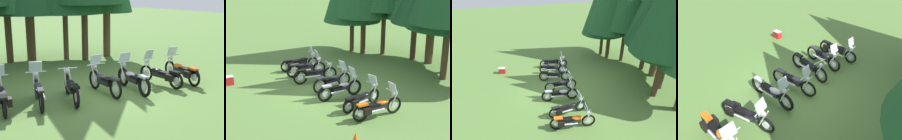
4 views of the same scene
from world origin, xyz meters
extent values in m
plane|color=#547A38|center=(0.00, 0.00, 0.00)|extent=(80.00, 80.00, 0.00)
torus|color=black|center=(-3.73, -0.01, 0.33)|extent=(0.27, 0.67, 0.67)
cylinder|color=silver|center=(-3.73, -0.01, 0.33)|extent=(0.12, 0.26, 0.26)
cube|color=black|center=(-3.51, 0.78, 0.45)|extent=(0.43, 0.84, 0.26)
ellipsoid|color=black|center=(-3.46, 1.00, 0.61)|extent=(0.42, 0.63, 0.20)
cube|color=black|center=(-3.57, 0.56, 0.58)|extent=(0.39, 0.59, 0.10)
cube|color=black|center=(-3.71, 0.07, 0.65)|extent=(0.31, 0.48, 0.08)
cylinder|color=silver|center=(-3.24, 1.48, 0.63)|extent=(0.13, 0.34, 0.65)
cylinder|color=silver|center=(-3.43, 0.57, 0.35)|extent=(0.29, 0.80, 0.08)
cube|color=black|center=(-3.50, 0.14, 0.43)|extent=(0.22, 0.35, 0.26)
torus|color=black|center=(-2.16, 1.08, 0.37)|extent=(0.36, 0.74, 0.75)
cylinder|color=silver|center=(-2.16, 1.08, 0.37)|extent=(0.15, 0.29, 0.29)
torus|color=black|center=(-2.66, -0.28, 0.37)|extent=(0.36, 0.74, 0.75)
cylinder|color=silver|center=(-2.66, -0.28, 0.37)|extent=(0.15, 0.29, 0.29)
cube|color=black|center=(-2.41, 0.40, 0.49)|extent=(0.44, 0.74, 0.25)
ellipsoid|color=#2D2D33|center=(-2.34, 0.58, 0.64)|extent=(0.42, 0.57, 0.20)
cube|color=black|center=(-2.48, 0.21, 0.61)|extent=(0.39, 0.53, 0.10)
cube|color=#2D2D33|center=(-2.63, -0.21, 0.72)|extent=(0.33, 0.48, 0.08)
cylinder|color=silver|center=(-2.25, 1.05, 0.67)|extent=(0.16, 0.33, 0.65)
cylinder|color=silver|center=(-2.10, 1.00, 0.67)|extent=(0.16, 0.33, 0.65)
cylinder|color=silver|center=(-2.20, 0.95, 1.01)|extent=(0.68, 0.28, 0.04)
sphere|color=silver|center=(-2.17, 1.03, 0.89)|extent=(0.22, 0.22, 0.17)
cylinder|color=silver|center=(-2.34, 0.20, 0.39)|extent=(0.32, 0.70, 0.08)
cube|color=silver|center=(-2.20, 0.97, 1.19)|extent=(0.47, 0.30, 0.39)
torus|color=black|center=(-1.02, 0.87, 0.37)|extent=(0.36, 0.73, 0.74)
cylinder|color=silver|center=(-1.02, 0.87, 0.37)|extent=(0.15, 0.29, 0.29)
torus|color=black|center=(-1.59, -0.61, 0.37)|extent=(0.36, 0.73, 0.74)
cylinder|color=silver|center=(-1.59, -0.61, 0.37)|extent=(0.15, 0.29, 0.29)
cube|color=black|center=(-1.30, 0.13, 0.47)|extent=(0.49, 0.82, 0.21)
ellipsoid|color=black|center=(-1.22, 0.33, 0.60)|extent=(0.46, 0.63, 0.17)
cube|color=black|center=(-1.38, -0.08, 0.57)|extent=(0.43, 0.59, 0.10)
cube|color=black|center=(-1.56, -0.54, 0.73)|extent=(0.35, 0.48, 0.08)
cylinder|color=silver|center=(-1.12, 0.85, 0.67)|extent=(0.16, 0.33, 0.65)
cylinder|color=silver|center=(-0.96, 0.79, 0.67)|extent=(0.16, 0.33, 0.65)
cylinder|color=silver|center=(-1.07, 0.74, 1.01)|extent=(0.67, 0.28, 0.04)
sphere|color=silver|center=(-1.04, 0.83, 0.89)|extent=(0.22, 0.22, 0.17)
cylinder|color=silver|center=(-1.23, -0.08, 0.39)|extent=(0.36, 0.77, 0.08)
torus|color=black|center=(0.14, 0.80, 0.37)|extent=(0.16, 0.74, 0.74)
cylinder|color=silver|center=(0.14, 0.80, 0.37)|extent=(0.08, 0.29, 0.29)
torus|color=black|center=(0.00, -0.66, 0.37)|extent=(0.16, 0.74, 0.74)
cylinder|color=silver|center=(0.00, -0.66, 0.37)|extent=(0.08, 0.29, 0.29)
cube|color=black|center=(0.07, 0.07, 0.47)|extent=(0.29, 0.74, 0.23)
ellipsoid|color=#2D2D33|center=(0.09, 0.27, 0.61)|extent=(0.32, 0.54, 0.18)
cube|color=black|center=(0.05, -0.13, 0.58)|extent=(0.30, 0.51, 0.10)
cube|color=#2D2D33|center=(0.01, -0.58, 0.72)|extent=(0.24, 0.46, 0.08)
cylinder|color=silver|center=(0.05, 0.74, 0.67)|extent=(0.08, 0.34, 0.65)
cylinder|color=silver|center=(0.21, 0.73, 0.67)|extent=(0.08, 0.34, 0.65)
cylinder|color=silver|center=(0.13, 0.66, 1.00)|extent=(0.78, 0.11, 0.04)
sphere|color=silver|center=(0.13, 0.75, 0.88)|extent=(0.19, 0.19, 0.17)
cylinder|color=silver|center=(0.19, -0.11, 0.39)|extent=(0.15, 0.73, 0.08)
cube|color=silver|center=(0.13, 0.68, 1.18)|extent=(0.45, 0.19, 0.39)
torus|color=black|center=(1.25, 0.40, 0.38)|extent=(0.26, 0.76, 0.75)
cylinder|color=silver|center=(1.25, 0.40, 0.38)|extent=(0.11, 0.29, 0.29)
torus|color=black|center=(0.95, -1.13, 0.38)|extent=(0.26, 0.76, 0.75)
cylinder|color=silver|center=(0.95, -1.13, 0.38)|extent=(0.11, 0.29, 0.29)
cube|color=black|center=(1.10, -0.37, 0.48)|extent=(0.36, 0.80, 0.22)
ellipsoid|color=#9EA0A8|center=(1.14, -0.16, 0.61)|extent=(0.37, 0.59, 0.17)
cube|color=black|center=(1.06, -0.57, 0.58)|extent=(0.34, 0.55, 0.10)
cube|color=#9EA0A8|center=(0.96, -1.05, 0.72)|extent=(0.28, 0.47, 0.08)
cylinder|color=silver|center=(1.16, 0.35, 0.67)|extent=(0.11, 0.34, 0.65)
cylinder|color=silver|center=(1.32, 0.32, 0.67)|extent=(0.11, 0.34, 0.65)
cylinder|color=silver|center=(1.23, 0.26, 1.01)|extent=(0.66, 0.17, 0.04)
sphere|color=silver|center=(1.24, 0.35, 0.89)|extent=(0.20, 0.20, 0.17)
cylinder|color=silver|center=(1.20, -0.56, 0.40)|extent=(0.23, 0.77, 0.08)
cube|color=silver|center=(1.23, 0.28, 1.19)|extent=(0.46, 0.24, 0.39)
torus|color=black|center=(2.50, 0.36, 0.34)|extent=(0.11, 0.68, 0.68)
cylinder|color=silver|center=(2.50, 0.36, 0.34)|extent=(0.06, 0.26, 0.26)
torus|color=black|center=(2.54, -1.22, 0.34)|extent=(0.11, 0.68, 0.68)
cylinder|color=silver|center=(2.54, -1.22, 0.34)|extent=(0.06, 0.26, 0.26)
cube|color=black|center=(2.52, -0.43, 0.43)|extent=(0.24, 0.79, 0.21)
ellipsoid|color=black|center=(2.51, -0.21, 0.56)|extent=(0.29, 0.56, 0.16)
cube|color=black|center=(2.52, -0.65, 0.53)|extent=(0.27, 0.53, 0.10)
cube|color=black|center=(2.54, -1.14, 0.66)|extent=(0.21, 0.45, 0.08)
cylinder|color=silver|center=(2.42, 0.30, 0.64)|extent=(0.05, 0.34, 0.65)
cylinder|color=silver|center=(2.58, 0.30, 0.64)|extent=(0.05, 0.34, 0.65)
cylinder|color=silver|center=(2.50, 0.22, 0.98)|extent=(0.63, 0.05, 0.04)
sphere|color=silver|center=(2.50, 0.31, 0.86)|extent=(0.17, 0.17, 0.17)
cylinder|color=silver|center=(2.66, -0.60, 0.36)|extent=(0.10, 0.78, 0.08)
cube|color=silver|center=(2.50, 0.24, 1.16)|extent=(0.44, 0.16, 0.39)
cube|color=black|center=(2.36, -1.02, 0.44)|extent=(0.15, 0.32, 0.26)
cube|color=black|center=(2.71, -1.01, 0.44)|extent=(0.15, 0.32, 0.26)
torus|color=black|center=(3.76, 0.18, 0.36)|extent=(0.26, 0.73, 0.73)
cylinder|color=silver|center=(3.76, 0.18, 0.36)|extent=(0.11, 0.29, 0.28)
torus|color=black|center=(3.39, -1.40, 0.36)|extent=(0.26, 0.73, 0.73)
cylinder|color=silver|center=(3.39, -1.40, 0.36)|extent=(0.11, 0.29, 0.28)
cube|color=black|center=(3.57, -0.61, 0.47)|extent=(0.42, 0.84, 0.24)
ellipsoid|color=#D16014|center=(3.62, -0.39, 0.62)|extent=(0.42, 0.63, 0.19)
cube|color=black|center=(3.52, -0.83, 0.59)|extent=(0.39, 0.59, 0.10)
cube|color=#D16014|center=(3.41, -1.32, 0.71)|extent=(0.31, 0.48, 0.08)
cylinder|color=silver|center=(3.66, 0.14, 0.66)|extent=(0.12, 0.34, 0.65)
cylinder|color=silver|center=(3.83, 0.10, 0.66)|extent=(0.12, 0.34, 0.65)
cylinder|color=silver|center=(3.73, 0.04, 1.00)|extent=(0.73, 0.20, 0.04)
sphere|color=silver|center=(3.75, 0.13, 0.88)|extent=(0.20, 0.20, 0.17)
cylinder|color=silver|center=(3.68, -0.82, 0.38)|extent=(0.26, 0.80, 0.08)
cube|color=silver|center=(3.73, 0.06, 1.18)|extent=(0.46, 0.25, 0.39)
cube|color=black|center=(3.25, -1.16, 0.46)|extent=(0.21, 0.34, 0.26)
cube|color=black|center=(3.62, -1.25, 0.46)|extent=(0.21, 0.34, 0.26)
cylinder|color=#42301E|center=(-0.54, 7.42, 1.31)|extent=(0.35, 0.35, 2.61)
cylinder|color=#4C3823|center=(0.66, 7.38, 1.25)|extent=(0.48, 0.48, 2.50)
cylinder|color=#4C3823|center=(2.30, 6.48, 1.25)|extent=(0.29, 0.29, 2.51)
cylinder|color=#42301E|center=(2.85, 5.42, 1.50)|extent=(0.34, 0.34, 3.00)
cylinder|color=#4C3823|center=(4.47, 5.61, 1.25)|extent=(0.41, 0.41, 2.50)
camera|label=1|loc=(-7.07, -9.32, 3.80)|focal=53.59mm
camera|label=2|loc=(11.77, -10.27, 6.08)|focal=55.11mm
camera|label=3|loc=(10.28, -3.74, 7.01)|focal=30.53mm
camera|label=4|loc=(6.01, 3.28, 5.62)|focal=32.36mm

